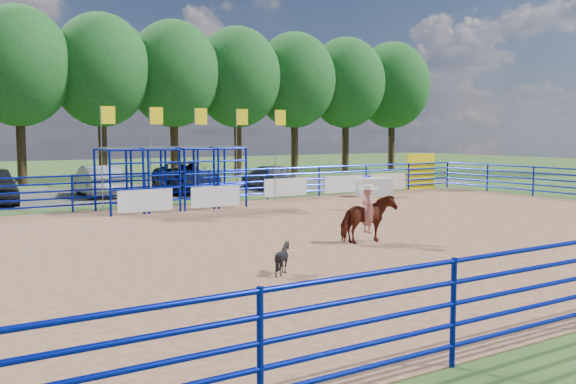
# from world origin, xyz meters

# --- Properties ---
(ground) EXTENTS (120.00, 120.00, 0.00)m
(ground) POSITION_xyz_m (0.00, 0.00, 0.00)
(ground) COLOR #3B5B24
(ground) RESTS_ON ground
(arena_dirt) EXTENTS (30.00, 20.00, 0.02)m
(arena_dirt) POSITION_xyz_m (0.00, 0.00, 0.01)
(arena_dirt) COLOR #986B4C
(arena_dirt) RESTS_ON ground
(gravel_strip) EXTENTS (40.00, 10.00, 0.01)m
(gravel_strip) POSITION_xyz_m (0.00, 17.00, 0.01)
(gravel_strip) COLOR gray
(gravel_strip) RESTS_ON ground
(announcer_table) EXTENTS (1.85, 1.19, 0.91)m
(announcer_table) POSITION_xyz_m (8.13, 8.34, 0.48)
(announcer_table) COLOR silver
(announcer_table) RESTS_ON arena_dirt
(horse_and_rider) EXTENTS (1.66, 0.83, 2.30)m
(horse_and_rider) POSITION_xyz_m (-0.74, -1.89, 0.82)
(horse_and_rider) COLOR maroon
(horse_and_rider) RESTS_ON arena_dirt
(calf) EXTENTS (0.67, 0.60, 0.72)m
(calf) POSITION_xyz_m (-4.93, -3.99, 0.38)
(calf) COLOR black
(calf) RESTS_ON arena_dirt
(car_b) EXTENTS (1.83, 4.74, 1.54)m
(car_b) POSITION_xyz_m (-3.28, 15.95, 0.78)
(car_b) COLOR gray
(car_b) RESTS_ON gravel_strip
(car_c) EXTENTS (3.51, 6.08, 1.59)m
(car_c) POSITION_xyz_m (1.29, 15.58, 0.81)
(car_c) COLOR #141933
(car_c) RESTS_ON gravel_strip
(car_d) EXTENTS (2.33, 4.72, 1.32)m
(car_d) POSITION_xyz_m (6.05, 15.02, 0.67)
(car_d) COLOR slate
(car_d) RESTS_ON gravel_strip
(perimeter_fence) EXTENTS (30.10, 20.10, 1.50)m
(perimeter_fence) POSITION_xyz_m (0.00, 0.00, 0.75)
(perimeter_fence) COLOR #061493
(perimeter_fence) RESTS_ON ground
(chute_assembly) EXTENTS (19.32, 2.41, 4.20)m
(chute_assembly) POSITION_xyz_m (-1.90, 8.84, 1.26)
(chute_assembly) COLOR #061493
(chute_assembly) RESTS_ON ground
(treeline) EXTENTS (56.40, 6.40, 11.24)m
(treeline) POSITION_xyz_m (0.00, 26.00, 7.53)
(treeline) COLOR #3F2B19
(treeline) RESTS_ON ground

